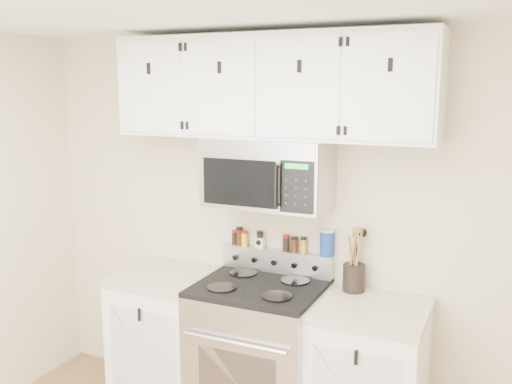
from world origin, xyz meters
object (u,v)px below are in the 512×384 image
range (259,355)px  salt_canister (327,243)px  microwave (268,173)px  utensil_crock (354,275)px

range → salt_canister: bearing=39.7°
salt_canister → range: bearing=-140.3°
range → salt_canister: size_ratio=6.47×
microwave → salt_canister: size_ratio=4.47×
utensil_crock → range: bearing=-158.3°
range → salt_canister: salt_canister is taller
range → microwave: (0.00, 0.13, 1.14)m
microwave → salt_canister: (0.34, 0.16, -0.44)m
range → microwave: size_ratio=1.45×
microwave → salt_canister: bearing=24.6°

